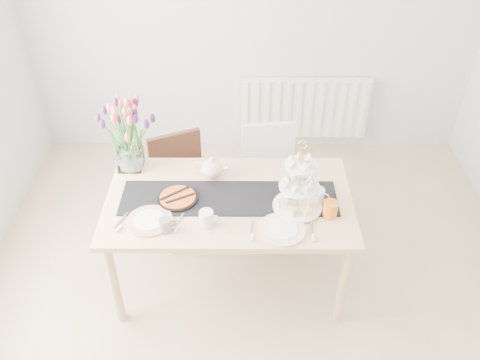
{
  "coord_description": "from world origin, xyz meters",
  "views": [
    {
      "loc": [
        -0.09,
        -1.99,
        2.88
      ],
      "look_at": [
        -0.1,
        0.46,
        0.94
      ],
      "focal_mm": 38.0,
      "sensor_mm": 36.0,
      "label": 1
    }
  ],
  "objects_px": {
    "radiator": "(304,108)",
    "chair_white": "(270,170)",
    "mug_grey": "(165,225)",
    "mug_orange": "(330,209)",
    "plate_right": "(282,230)",
    "cream_jug": "(317,196)",
    "plate_left": "(150,221)",
    "tulip_vase": "(125,127)",
    "teapot": "(212,169)",
    "dining_table": "(229,207)",
    "cake_stand": "(299,192)",
    "tart_tin": "(178,198)",
    "mug_white": "(206,218)",
    "chair_brown": "(181,179)"
  },
  "relations": [
    {
      "from": "cream_jug",
      "to": "mug_white",
      "type": "bearing_deg",
      "value": -143.63
    },
    {
      "from": "chair_white",
      "to": "mug_white",
      "type": "xyz_separation_m",
      "value": [
        -0.43,
        -0.91,
        0.32
      ]
    },
    {
      "from": "radiator",
      "to": "mug_grey",
      "type": "distance_m",
      "value": 2.26
    },
    {
      "from": "chair_white",
      "to": "tart_tin",
      "type": "bearing_deg",
      "value": -139.88
    },
    {
      "from": "tulip_vase",
      "to": "mug_grey",
      "type": "relative_size",
      "value": 6.78
    },
    {
      "from": "cream_jug",
      "to": "plate_right",
      "type": "height_order",
      "value": "cream_jug"
    },
    {
      "from": "mug_grey",
      "to": "plate_left",
      "type": "relative_size",
      "value": 0.31
    },
    {
      "from": "cake_stand",
      "to": "tart_tin",
      "type": "bearing_deg",
      "value": 174.78
    },
    {
      "from": "teapot",
      "to": "plate_left",
      "type": "distance_m",
      "value": 0.58
    },
    {
      "from": "plate_right",
      "to": "chair_brown",
      "type": "bearing_deg",
      "value": 130.17
    },
    {
      "from": "mug_grey",
      "to": "mug_white",
      "type": "distance_m",
      "value": 0.25
    },
    {
      "from": "chair_brown",
      "to": "cake_stand",
      "type": "distance_m",
      "value": 1.11
    },
    {
      "from": "radiator",
      "to": "tulip_vase",
      "type": "xyz_separation_m",
      "value": [
        -1.36,
        -1.34,
        0.63
      ]
    },
    {
      "from": "teapot",
      "to": "plate_left",
      "type": "bearing_deg",
      "value": -114.62
    },
    {
      "from": "mug_white",
      "to": "plate_right",
      "type": "height_order",
      "value": "mug_white"
    },
    {
      "from": "chair_white",
      "to": "tulip_vase",
      "type": "relative_size",
      "value": 1.4
    },
    {
      "from": "chair_white",
      "to": "tart_tin",
      "type": "xyz_separation_m",
      "value": [
        -0.63,
        -0.68,
        0.28
      ]
    },
    {
      "from": "chair_brown",
      "to": "cake_stand",
      "type": "relative_size",
      "value": 1.8
    },
    {
      "from": "dining_table",
      "to": "chair_brown",
      "type": "xyz_separation_m",
      "value": [
        -0.38,
        0.54,
        -0.19
      ]
    },
    {
      "from": "chair_brown",
      "to": "mug_orange",
      "type": "distance_m",
      "value": 1.28
    },
    {
      "from": "dining_table",
      "to": "chair_brown",
      "type": "height_order",
      "value": "chair_brown"
    },
    {
      "from": "mug_orange",
      "to": "plate_right",
      "type": "xyz_separation_m",
      "value": [
        -0.31,
        -0.13,
        -0.05
      ]
    },
    {
      "from": "mug_grey",
      "to": "mug_white",
      "type": "relative_size",
      "value": 0.85
    },
    {
      "from": "cake_stand",
      "to": "mug_orange",
      "type": "relative_size",
      "value": 4.28
    },
    {
      "from": "cream_jug",
      "to": "plate_right",
      "type": "distance_m",
      "value": 0.36
    },
    {
      "from": "radiator",
      "to": "plate_left",
      "type": "relative_size",
      "value": 4.23
    },
    {
      "from": "chair_white",
      "to": "cream_jug",
      "type": "distance_m",
      "value": 0.8
    },
    {
      "from": "dining_table",
      "to": "mug_grey",
      "type": "height_order",
      "value": "mug_grey"
    },
    {
      "from": "cream_jug",
      "to": "mug_grey",
      "type": "xyz_separation_m",
      "value": [
        -0.93,
        -0.27,
        -0.01
      ]
    },
    {
      "from": "chair_brown",
      "to": "mug_orange",
      "type": "xyz_separation_m",
      "value": [
        1.01,
        -0.7,
        0.33
      ]
    },
    {
      "from": "dining_table",
      "to": "tulip_vase",
      "type": "relative_size",
      "value": 2.66
    },
    {
      "from": "mug_orange",
      "to": "radiator",
      "type": "bearing_deg",
      "value": 29.35
    },
    {
      "from": "chair_brown",
      "to": "plate_left",
      "type": "bearing_deg",
      "value": -120.81
    },
    {
      "from": "radiator",
      "to": "tulip_vase",
      "type": "bearing_deg",
      "value": -135.54
    },
    {
      "from": "tulip_vase",
      "to": "cream_jug",
      "type": "bearing_deg",
      "value": -16.48
    },
    {
      "from": "cake_stand",
      "to": "mug_orange",
      "type": "distance_m",
      "value": 0.22
    },
    {
      "from": "radiator",
      "to": "plate_left",
      "type": "xyz_separation_m",
      "value": [
        -1.15,
        -1.9,
        0.31
      ]
    },
    {
      "from": "dining_table",
      "to": "plate_left",
      "type": "distance_m",
      "value": 0.54
    },
    {
      "from": "mug_white",
      "to": "chair_white",
      "type": "bearing_deg",
      "value": 68.36
    },
    {
      "from": "dining_table",
      "to": "cake_stand",
      "type": "bearing_deg",
      "value": -11.31
    },
    {
      "from": "chair_white",
      "to": "tart_tin",
      "type": "height_order",
      "value": "chair_white"
    },
    {
      "from": "teapot",
      "to": "cream_jug",
      "type": "height_order",
      "value": "teapot"
    },
    {
      "from": "mug_orange",
      "to": "plate_left",
      "type": "bearing_deg",
      "value": 123.77
    },
    {
      "from": "chair_brown",
      "to": "dining_table",
      "type": "bearing_deg",
      "value": -78.19
    },
    {
      "from": "radiator",
      "to": "chair_white",
      "type": "relative_size",
      "value": 1.43
    },
    {
      "from": "plate_right",
      "to": "chair_white",
      "type": "bearing_deg",
      "value": 91.46
    },
    {
      "from": "tulip_vase",
      "to": "mug_grey",
      "type": "distance_m",
      "value": 0.77
    },
    {
      "from": "radiator",
      "to": "mug_orange",
      "type": "height_order",
      "value": "mug_orange"
    },
    {
      "from": "cream_jug",
      "to": "plate_left",
      "type": "relative_size",
      "value": 0.35
    },
    {
      "from": "dining_table",
      "to": "cake_stand",
      "type": "distance_m",
      "value": 0.49
    }
  ]
}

